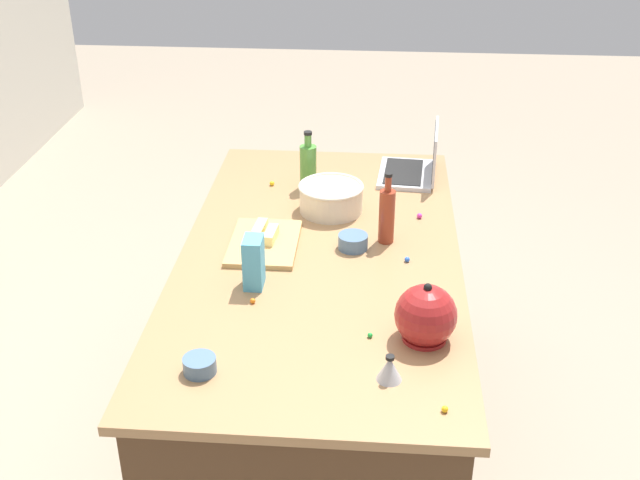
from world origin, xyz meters
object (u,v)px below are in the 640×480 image
(kettle, at_px, (426,316))
(ramekin_medium, at_px, (353,242))
(laptop, at_px, (415,166))
(butter_stick_left, at_px, (271,235))
(butter_stick_right, at_px, (260,229))
(candy_bag, at_px, (254,262))
(mixing_bowl_large, at_px, (331,197))
(kitchen_timer, at_px, (389,369))
(bottle_olive, at_px, (308,165))
(ramekin_small, at_px, (200,365))
(bottle_soy, at_px, (387,215))
(cutting_board, at_px, (264,243))

(kettle, xyz_separation_m, ramekin_medium, (0.52, 0.23, -0.05))
(laptop, distance_m, butter_stick_left, 0.81)
(butter_stick_right, height_order, candy_bag, candy_bag)
(mixing_bowl_large, height_order, kitchen_timer, mixing_bowl_large)
(bottle_olive, xyz_separation_m, ramekin_small, (-1.22, 0.19, -0.07))
(laptop, bearing_deg, ramekin_small, 155.55)
(mixing_bowl_large, xyz_separation_m, candy_bag, (-0.56, 0.21, 0.03))
(bottle_olive, height_order, kitchen_timer, bottle_olive)
(bottle_olive, relative_size, candy_bag, 1.41)
(kettle, xyz_separation_m, butter_stick_left, (0.53, 0.52, -0.04))
(bottle_soy, height_order, butter_stick_left, bottle_soy)
(mixing_bowl_large, bearing_deg, candy_bag, 159.39)
(ramekin_medium, bearing_deg, ramekin_small, 151.99)
(cutting_board, distance_m, kitchen_timer, 0.84)
(kettle, distance_m, cutting_board, 0.75)
(bottle_soy, relative_size, cutting_board, 0.77)
(butter_stick_right, height_order, ramekin_medium, butter_stick_right)
(cutting_board, bearing_deg, ramekin_small, 174.10)
(mixing_bowl_large, height_order, ramekin_small, mixing_bowl_large)
(cutting_board, xyz_separation_m, ramekin_medium, (0.00, -0.31, 0.02))
(mixing_bowl_large, height_order, candy_bag, candy_bag)
(kitchen_timer, bearing_deg, cutting_board, 31.51)
(kettle, relative_size, cutting_board, 0.63)
(kettle, distance_m, ramekin_medium, 0.57)
(mixing_bowl_large, bearing_deg, ramekin_small, 164.02)
(bottle_olive, relative_size, butter_stick_right, 2.18)
(kitchen_timer, bearing_deg, kettle, -27.31)
(bottle_olive, bearing_deg, mixing_bowl_large, -152.93)
(cutting_board, bearing_deg, candy_bag, -178.72)
(ramekin_small, bearing_deg, butter_stick_left, -7.53)
(butter_stick_right, xyz_separation_m, ramekin_small, (-0.77, 0.05, -0.01))
(butter_stick_left, bearing_deg, bottle_olive, -10.31)
(bottle_olive, bearing_deg, bottle_soy, -143.99)
(bottle_olive, distance_m, kitchen_timer, 1.26)
(ramekin_medium, bearing_deg, mixing_bowl_large, 18.40)
(kettle, xyz_separation_m, candy_bag, (0.25, 0.53, 0.01))
(butter_stick_right, bearing_deg, mixing_bowl_large, -44.96)
(butter_stick_left, relative_size, kitchen_timer, 1.43)
(mixing_bowl_large, height_order, bottle_soy, bottle_soy)
(bottle_olive, bearing_deg, cutting_board, 167.46)
(bottle_soy, distance_m, kitchen_timer, 0.78)
(bottle_olive, bearing_deg, butter_stick_left, 169.69)
(butter_stick_left, height_order, kitchen_timer, kitchen_timer)
(butter_stick_left, relative_size, ramekin_small, 1.21)
(cutting_board, distance_m, candy_bag, 0.28)
(cutting_board, relative_size, candy_bag, 1.99)
(laptop, distance_m, mixing_bowl_large, 0.48)
(mixing_bowl_large, distance_m, kitchen_timer, 1.03)
(butter_stick_right, relative_size, ramekin_small, 1.21)
(butter_stick_right, distance_m, ramekin_small, 0.78)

